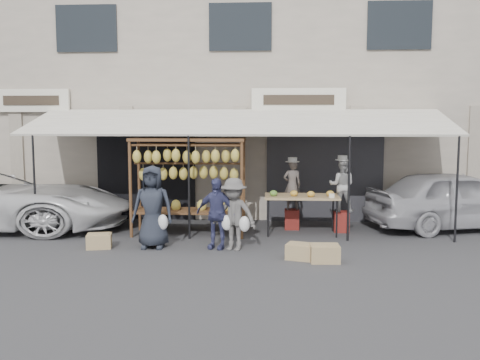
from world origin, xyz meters
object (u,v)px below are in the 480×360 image
Objects in this scene: banana_rack at (188,167)px; crate_near_a at (300,251)px; sedan at (455,199)px; customer_left at (153,207)px; vendor_right at (342,185)px; customer_right at (234,214)px; customer_mid at (216,213)px; crate_near_b at (325,253)px; crate_far at (99,241)px; produce_table at (302,197)px; vendor_left at (292,185)px.

banana_rack is 3.48m from crate_near_a.
customer_left is at bearing 93.66° from sedan.
vendor_right is 0.29× the size of sedan.
vendor_right is 0.85× the size of customer_right.
crate_near_b is (2.13, -0.94, -0.57)m from customer_mid.
customer_left is (-0.54, -1.28, -0.72)m from banana_rack.
customer_left is 3.16m from crate_near_a.
customer_left reaches higher than crate_far.
produce_table is at bearing 28.17° from vendor_right.
crate_near_a is at bearing 158.45° from crate_near_b.
crate_near_a is 0.49m from crate_near_b.
customer_right reaches higher than crate_near_b.
vendor_right is at bearing 85.14° from sedan.
sedan is (3.89, 3.07, 0.58)m from crate_near_a.
crate_near_a is (-1.11, -2.57, -0.97)m from vendor_right.
crate_far is at bearing -159.00° from produce_table.
customer_mid is (1.32, 0.02, -0.12)m from customer_left.
banana_rack is 1.98m from customer_right.
customer_right is 1.57m from crate_near_a.
banana_rack reaches higher than customer_mid.
produce_table is at bearing 101.87° from vendor_left.
customer_mid is 1.93m from crate_near_a.
produce_table is 1.43× the size of vendor_left.
banana_rack reaches higher than crate_near_a.
banana_rack is 1.53× the size of produce_table.
customer_right is at bearing 153.77° from crate_near_a.
customer_right is 0.35× the size of sedan.
crate_far is at bearing -139.92° from banana_rack.
vendor_right reaches higher than crate_far.
crate_near_a is (0.05, -2.83, -0.93)m from vendor_left.
sedan is (5.20, 2.43, -0.01)m from customer_right.
banana_rack reaches higher than vendor_right.
crate_near_a is 4.15m from crate_far.
vendor_right is at bearing 20.41° from crate_far.
vendor_left is at bearing 109.60° from produce_table.
crate_near_b is 4.77m from sedan.
produce_table reaches higher than crate_near_b.
crate_near_b is (-0.65, -2.75, -0.95)m from vendor_right.
vendor_right reaches higher than crate_near_b.
customer_left is at bearing 27.66° from vendor_left.
crate_near_a is at bearing 77.20° from vendor_right.
customer_left is 3.19× the size of crate_near_b.
customer_mid is at bearing -178.66° from customer_right.
customer_mid is at bearing 44.06° from vendor_left.
customer_left is 1.32m from crate_far.
customer_right is 2.03m from crate_near_b.
vendor_left is at bearing -2.09° from vendor_right.
customer_mid is 0.34× the size of sedan.
customer_left reaches higher than produce_table.
customer_right is (0.37, -0.12, 0.01)m from customer_mid.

